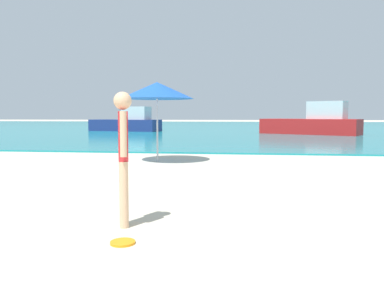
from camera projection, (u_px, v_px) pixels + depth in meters
The scene contains 6 objects.
water at pixel (234, 127), 42.70m from camera, with size 160.00×60.00×0.06m, color teal.
person_standing at pixel (123, 150), 4.56m from camera, with size 0.21×0.36×1.62m.
frisbee at pixel (123, 242), 4.00m from camera, with size 0.26×0.26×0.03m, color orange.
boat_near at pixel (313, 123), 25.38m from camera, with size 6.55×4.80×2.16m.
boat_far at pixel (128, 123), 30.47m from camera, with size 5.92×2.97×1.93m.
beach_umbrella at pixel (157, 90), 10.84m from camera, with size 2.09×2.09×2.27m.
Camera 1 is at (0.60, -1.17, 1.34)m, focal length 35.78 mm.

